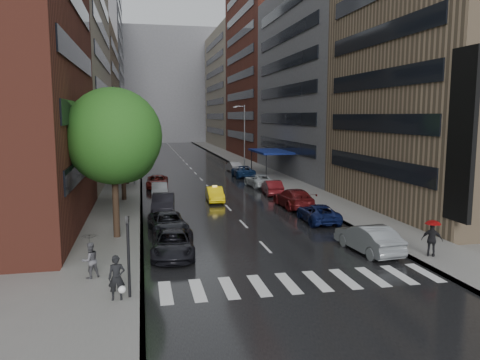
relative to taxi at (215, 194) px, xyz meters
name	(u,v)px	position (x,y,z in m)	size (l,w,h in m)	color
ground	(286,269)	(0.64, -19.09, -0.65)	(220.00, 220.00, 0.00)	gray
road	(188,165)	(0.64, 30.91, -0.65)	(14.00, 140.00, 0.01)	black
sidewalk_left	(128,166)	(-8.36, 30.91, -0.58)	(4.00, 140.00, 0.15)	gray
sidewalk_right	(245,164)	(9.64, 30.91, -0.58)	(4.00, 140.00, 0.15)	gray
crosswalk	(303,282)	(0.84, -21.09, -0.64)	(13.15, 2.80, 0.01)	silver
buildings_left	(88,63)	(-14.36, 39.70, 15.33)	(8.00, 108.00, 38.00)	maroon
buildings_right	(271,72)	(15.64, 37.61, 14.38)	(8.05, 109.10, 36.00)	#937A5B
building_far	(164,86)	(0.64, 98.91, 15.35)	(40.00, 14.00, 32.00)	slate
tree_near	(113,136)	(-7.96, -11.45, 5.75)	(5.87, 5.87, 9.35)	#382619
tree_mid	(122,128)	(-7.96, 1.85, 5.93)	(6.04, 6.04, 9.62)	#382619
tree_far	(125,129)	(-7.96, 11.88, 5.57)	(5.70, 5.70, 9.09)	#382619
taxi	(215,194)	(0.00, 0.00, 0.00)	(1.38, 3.97, 1.31)	yellow
parked_cars_left	(163,205)	(-4.76, -4.58, 0.05)	(2.68, 29.99, 1.57)	black
parked_cars_right	(275,189)	(6.04, 1.44, 0.07)	(2.68, 43.94, 1.60)	slate
ped_bag_walker	(117,278)	(-7.44, -21.81, 0.40)	(0.70, 0.48, 1.86)	black
ped_black_umbrella	(90,252)	(-8.79, -18.87, 0.73)	(1.03, 0.98, 2.09)	#525157
ped_red_umbrella	(432,235)	(8.78, -19.14, 0.67)	(1.13, 0.96, 2.01)	black
traffic_light	(128,249)	(-6.96, -21.63, 1.57)	(0.18, 0.15, 3.45)	black
street_lamp_left	(134,141)	(-7.08, 10.91, 4.24)	(1.74, 0.22, 9.00)	gray
street_lamp_right	(244,134)	(8.36, 25.91, 4.24)	(1.74, 0.22, 9.00)	gray
awning	(271,152)	(9.63, 15.91, 2.48)	(4.00, 8.00, 3.12)	navy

